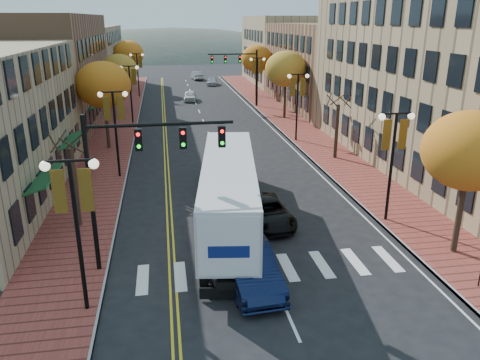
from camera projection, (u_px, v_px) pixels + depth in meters
name	position (u px, v px, depth m)	size (l,w,h in m)	color
ground	(279.00, 293.00, 18.99)	(200.00, 200.00, 0.00)	black
sidewalk_left	(117.00, 127.00, 47.89)	(4.00, 85.00, 0.15)	brown
sidewalk_right	(288.00, 121.00, 50.65)	(4.00, 85.00, 0.15)	brown
building_left_mid	(36.00, 71.00, 48.15)	(12.00, 24.00, 11.00)	brown
building_left_far	(77.00, 59.00, 71.71)	(12.00, 26.00, 9.50)	#9E8966
building_right_near	(474.00, 63.00, 34.30)	(15.00, 28.00, 15.00)	#997F5B
building_right_mid	(342.00, 65.00, 59.36)	(15.00, 24.00, 10.00)	brown
building_right_far	(295.00, 50.00, 79.72)	(15.00, 20.00, 11.00)	#9E8966
tree_left_a	(75.00, 187.00, 24.33)	(0.28, 0.28, 4.20)	#382619
tree_left_b	(103.00, 85.00, 38.21)	(4.48, 4.48, 7.21)	#382619
tree_left_c	(119.00, 70.00, 53.26)	(4.16, 4.16, 6.69)	#382619
tree_left_d	(128.00, 54.00, 69.86)	(4.61, 4.61, 7.42)	#382619
tree_right_a	(470.00, 151.00, 20.58)	(4.16, 4.16, 6.69)	#382619
tree_right_b	(337.00, 131.00, 36.42)	(0.28, 0.28, 4.20)	#382619
tree_right_c	(286.00, 69.00, 50.30)	(4.48, 4.48, 7.21)	#382619
tree_right_d	(257.00, 59.00, 65.27)	(4.35, 4.35, 7.00)	#382619
lamp_left_a	(75.00, 207.00, 16.43)	(1.96, 0.36, 6.05)	black
lamp_left_b	(115.00, 117.00, 31.35)	(1.96, 0.36, 6.05)	black
lamp_left_c	(130.00, 83.00, 48.14)	(1.96, 0.36, 6.05)	black
lamp_left_d	(137.00, 66.00, 64.93)	(1.96, 0.36, 6.05)	black
lamp_right_a	(394.00, 146.00, 24.33)	(1.96, 0.36, 6.05)	black
lamp_right_b	(298.00, 94.00, 41.12)	(1.96, 0.36, 6.05)	black
lamp_right_c	(257.00, 72.00, 57.90)	(1.96, 0.36, 6.05)	black
traffic_mast_near	(136.00, 163.00, 19.33)	(6.10, 0.35, 7.00)	black
traffic_mast_far	(241.00, 67.00, 57.39)	(6.10, 0.34, 7.00)	black
semi_truck	(229.00, 184.00, 24.68)	(4.64, 15.82, 3.91)	black
navy_sedan	(249.00, 265.00, 19.46)	(1.85, 5.30, 1.75)	black
black_suv	(267.00, 212.00, 25.33)	(2.24, 4.86, 1.35)	black
car_far_white	(190.00, 96.00, 63.23)	(1.60, 3.99, 1.36)	silver
car_far_silver	(212.00, 81.00, 78.44)	(1.73, 4.27, 1.24)	#A4A3AB
car_far_oncoming	(197.00, 75.00, 85.38)	(1.60, 4.60, 1.52)	#A2A3AA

